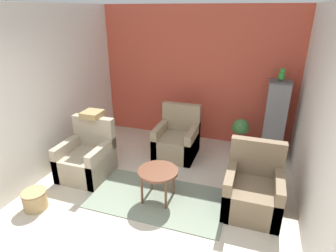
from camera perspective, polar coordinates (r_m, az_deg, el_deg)
wall_back_accent at (r=6.01m, az=5.72°, el=10.16°), size 4.19×0.06×2.78m
wall_left at (r=5.30m, az=-21.85°, el=6.93°), size 0.06×3.63×2.78m
wall_right at (r=4.16m, az=28.11°, el=1.79°), size 0.06×3.63×2.78m
area_rug at (r=4.43m, az=-1.97°, el=-14.49°), size 2.04×1.12×0.01m
coffee_table at (r=4.18m, az=-2.05°, el=-9.62°), size 0.60×0.60×0.51m
armchair_left at (r=5.05m, az=-16.08°, el=-6.42°), size 0.76×0.81×0.97m
armchair_right at (r=4.25m, az=16.85°, el=-12.50°), size 0.76×0.81×0.97m
armchair_middle at (r=5.50m, az=1.84°, el=-2.96°), size 0.76×0.81×0.97m
birdcage at (r=5.65m, az=20.82°, el=0.85°), size 0.52×0.52×1.50m
parrot at (r=5.41m, az=22.12°, el=9.58°), size 0.11×0.19×0.23m
potted_plant at (r=5.75m, az=14.48°, el=-0.94°), size 0.34×0.31×0.69m
wicker_basket at (r=4.60m, az=-25.44°, el=-13.27°), size 0.35×0.35×0.27m
throw_pillow at (r=4.97m, az=-15.14°, el=2.35°), size 0.32×0.32×0.10m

